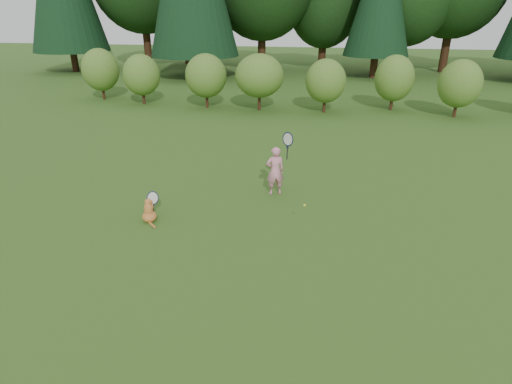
# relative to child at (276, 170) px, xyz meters

# --- Properties ---
(ground) EXTENTS (100.00, 100.00, 0.00)m
(ground) POSITION_rel_child_xyz_m (-0.43, -2.37, -0.67)
(ground) COLOR #294A15
(ground) RESTS_ON ground
(shrub_row) EXTENTS (28.00, 3.00, 2.80)m
(shrub_row) POSITION_rel_child_xyz_m (-0.43, 10.63, 0.73)
(shrub_row) COLOR #4B6920
(shrub_row) RESTS_ON ground
(child) EXTENTS (0.74, 0.48, 1.93)m
(child) POSITION_rel_child_xyz_m (0.00, 0.00, 0.00)
(child) COLOR pink
(child) RESTS_ON ground
(cat) EXTENTS (0.53, 0.85, 0.74)m
(cat) POSITION_rel_child_xyz_m (-2.62, -2.04, -0.39)
(cat) COLOR #BE4D24
(cat) RESTS_ON ground
(tennis_ball) EXTENTS (0.06, 0.06, 0.06)m
(tennis_ball) POSITION_rel_child_xyz_m (0.89, -1.93, -0.04)
(tennis_ball) COLOR #AACA17
(tennis_ball) RESTS_ON ground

